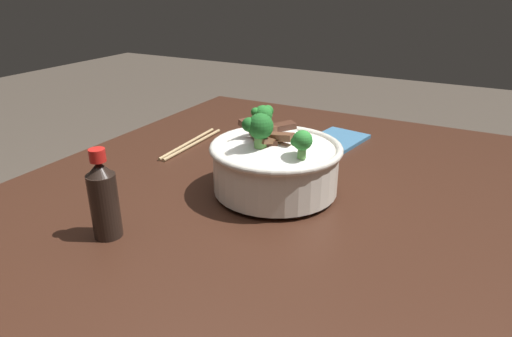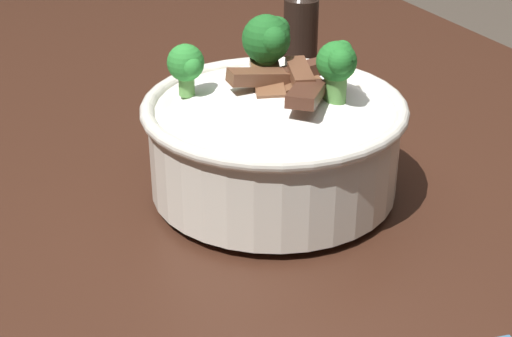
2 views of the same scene
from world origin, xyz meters
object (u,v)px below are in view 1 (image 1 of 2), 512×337
at_px(chopsticks_pair, 191,144).
at_px(folded_napkin, 337,140).
at_px(soy_sauce_bottle, 104,199).
at_px(rice_bowl, 275,160).

bearing_deg(chopsticks_pair, folded_napkin, -57.56).
height_order(soy_sauce_bottle, folded_napkin, soy_sauce_bottle).
bearing_deg(soy_sauce_bottle, folded_napkin, -16.24).
distance_m(rice_bowl, soy_sauce_bottle, 0.29).
bearing_deg(folded_napkin, soy_sauce_bottle, 163.76).
xyz_separation_m(rice_bowl, folded_napkin, (0.31, -0.01, -0.06)).
xyz_separation_m(chopsticks_pair, folded_napkin, (0.18, -0.28, 0.00)).
bearing_deg(chopsticks_pair, soy_sauce_bottle, -161.92).
distance_m(chopsticks_pair, soy_sauce_bottle, 0.39).
height_order(rice_bowl, soy_sauce_bottle, rice_bowl).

